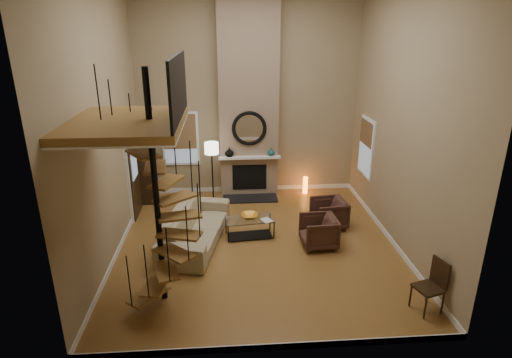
{
  "coord_description": "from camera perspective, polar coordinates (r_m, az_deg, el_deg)",
  "views": [
    {
      "loc": [
        -0.64,
        -8.27,
        4.62
      ],
      "look_at": [
        0.0,
        0.4,
        1.4
      ],
      "focal_mm": 29.67,
      "sensor_mm": 36.0,
      "label": 1
    }
  ],
  "objects": [
    {
      "name": "bowl",
      "position": [
        9.64,
        -0.88,
        -5.0
      ],
      "size": [
        0.39,
        0.39,
        0.1
      ],
      "primitive_type": "imported",
      "color": "gold",
      "rests_on": "coffee_table"
    },
    {
      "name": "vase_right",
      "position": [
        11.65,
        2.07,
        3.67
      ],
      "size": [
        0.2,
        0.2,
        0.21
      ],
      "primitive_type": "imported",
      "color": "#16504C",
      "rests_on": "mantel"
    },
    {
      "name": "floor_lamp",
      "position": [
        11.14,
        -5.99,
        3.48
      ],
      "size": [
        0.37,
        0.37,
        1.7
      ],
      "color": "black",
      "rests_on": "ground"
    },
    {
      "name": "sofa",
      "position": [
        9.5,
        -8.21,
        -6.3
      ],
      "size": [
        1.55,
        2.79,
        0.77
      ],
      "primitive_type": "imported",
      "rotation": [
        0.0,
        0.0,
        1.36
      ],
      "color": "tan",
      "rests_on": "ground"
    },
    {
      "name": "loft",
      "position": [
        6.76,
        -16.25,
        7.71
      ],
      "size": [
        1.7,
        2.2,
        1.09
      ],
      "color": "olive",
      "rests_on": "left_wall"
    },
    {
      "name": "firebox",
      "position": [
        11.87,
        -0.88,
        0.26
      ],
      "size": [
        0.95,
        0.02,
        0.72
      ],
      "primitive_type": "cube",
      "color": "black",
      "rests_on": "chimney_breast"
    },
    {
      "name": "mantel",
      "position": [
        11.6,
        -0.87,
        2.91
      ],
      "size": [
        1.7,
        0.18,
        0.06
      ],
      "primitive_type": "cube",
      "color": "white",
      "rests_on": "chimney_breast"
    },
    {
      "name": "entry_door",
      "position": [
        10.93,
        -16.2,
        0.42
      ],
      "size": [
        0.1,
        1.05,
        2.16
      ],
      "color": "white",
      "rests_on": "ground"
    },
    {
      "name": "front_wall",
      "position": [
        5.4,
        2.87,
        0.03
      ],
      "size": [
        6.0,
        0.02,
        5.5
      ],
      "primitive_type": "cube",
      "color": "tan",
      "rests_on": "ground"
    },
    {
      "name": "baseboard_right",
      "position": [
        10.12,
        17.47,
        -7.49
      ],
      "size": [
        0.02,
        6.5,
        0.12
      ],
      "primitive_type": "cube",
      "color": "white",
      "rests_on": "ground"
    },
    {
      "name": "mirror_frame",
      "position": [
        11.44,
        -0.91,
        6.83
      ],
      "size": [
        0.94,
        0.1,
        0.94
      ],
      "primitive_type": "torus",
      "rotation": [
        1.57,
        0.0,
        0.0
      ],
      "color": "black",
      "rests_on": "chimney_breast"
    },
    {
      "name": "back_wall",
      "position": [
        11.69,
        -1.05,
        11.11
      ],
      "size": [
        6.0,
        0.02,
        5.5
      ],
      "primitive_type": "cube",
      "color": "tan",
      "rests_on": "ground"
    },
    {
      "name": "left_wall",
      "position": [
        8.8,
        -19.82,
        6.86
      ],
      "size": [
        0.02,
        6.5,
        5.5
      ],
      "primitive_type": "cube",
      "color": "tan",
      "rests_on": "ground"
    },
    {
      "name": "baseboard_back",
      "position": [
        12.4,
        -0.97,
        -1.27
      ],
      "size": [
        6.0,
        0.02,
        0.12
      ],
      "primitive_type": "cube",
      "color": "white",
      "rests_on": "ground"
    },
    {
      "name": "chimney_breast",
      "position": [
        11.5,
        -1.0,
        10.96
      ],
      "size": [
        1.6,
        0.38,
        5.5
      ],
      "primitive_type": "cube",
      "color": "#8E755C",
      "rests_on": "ground"
    },
    {
      "name": "hearth",
      "position": [
        11.79,
        -0.78,
        -2.64
      ],
      "size": [
        1.5,
        0.6,
        0.04
      ],
      "primitive_type": "cube",
      "color": "black",
      "rests_on": "ground"
    },
    {
      "name": "accent_lamp",
      "position": [
        12.19,
        6.66,
        -0.82
      ],
      "size": [
        0.14,
        0.14,
        0.48
      ],
      "primitive_type": "cylinder",
      "color": "orange",
      "rests_on": "ground"
    },
    {
      "name": "side_chair",
      "position": [
        7.87,
        22.75,
        -12.79
      ],
      "size": [
        0.52,
        0.5,
        0.92
      ],
      "color": "black",
      "rests_on": "ground"
    },
    {
      "name": "ground",
      "position": [
        9.5,
        0.18,
        -8.82
      ],
      "size": [
        6.0,
        6.5,
        0.01
      ],
      "primitive_type": "cube",
      "color": "#A77536",
      "rests_on": "ground"
    },
    {
      "name": "hutch",
      "position": [
        11.85,
        -14.53,
        1.61
      ],
      "size": [
        0.41,
        0.86,
        1.93
      ],
      "primitive_type": "cube",
      "color": "black",
      "rests_on": "ground"
    },
    {
      "name": "armchair_near",
      "position": [
        10.28,
        10.16,
        -4.53
      ],
      "size": [
        0.85,
        0.83,
        0.7
      ],
      "primitive_type": "imported",
      "rotation": [
        0.0,
        0.0,
        -1.45
      ],
      "color": "#452820",
      "rests_on": "ground"
    },
    {
      "name": "mirror_disc",
      "position": [
        11.45,
        -0.91,
        6.84
      ],
      "size": [
        0.8,
        0.01,
        0.8
      ],
      "primitive_type": "cylinder",
      "rotation": [
        1.57,
        0.0,
        0.0
      ],
      "color": "white",
      "rests_on": "chimney_breast"
    },
    {
      "name": "vase_left",
      "position": [
        11.58,
        -3.61,
        3.63
      ],
      "size": [
        0.24,
        0.24,
        0.25
      ],
      "primitive_type": "imported",
      "color": "black",
      "rests_on": "mantel"
    },
    {
      "name": "armchair_far",
      "position": [
        9.38,
        8.86,
        -6.98
      ],
      "size": [
        0.79,
        0.77,
        0.68
      ],
      "primitive_type": "imported",
      "rotation": [
        0.0,
        0.0,
        -1.51
      ],
      "color": "#452820",
      "rests_on": "ground"
    },
    {
      "name": "spiral_stair",
      "position": [
        7.16,
        -13.05,
        -3.57
      ],
      "size": [
        1.47,
        1.47,
        4.06
      ],
      "color": "black",
      "rests_on": "ground"
    },
    {
      "name": "baseboard_front",
      "position": [
        6.82,
        2.44,
        -21.66
      ],
      "size": [
        6.0,
        0.02,
        0.12
      ],
      "primitive_type": "cube",
      "color": "white",
      "rests_on": "ground"
    },
    {
      "name": "window_right",
      "position": [
        11.29,
        14.64,
        4.28
      ],
      "size": [
        0.06,
        1.02,
        1.52
      ],
      "color": "white",
      "rests_on": "right_wall"
    },
    {
      "name": "right_wall",
      "position": [
        9.23,
        19.28,
        7.5
      ],
      "size": [
        0.02,
        6.5,
        5.5
      ],
      "primitive_type": "cube",
      "color": "tan",
      "rests_on": "ground"
    },
    {
      "name": "window_back",
      "position": [
        11.94,
        -10.19,
        5.46
      ],
      "size": [
        1.02,
        0.06,
        1.52
      ],
      "color": "white",
      "rests_on": "back_wall"
    },
    {
      "name": "coffee_table",
      "position": [
        9.69,
        -0.85,
        -6.26
      ],
      "size": [
        1.15,
        0.66,
        0.43
      ],
      "color": "silver",
      "rests_on": "ground"
    },
    {
      "name": "book",
      "position": [
        9.5,
        1.31,
        -5.63
      ],
      "size": [
        0.3,
        0.33,
        0.03
      ],
      "primitive_type": "imported",
      "rotation": [
        0.0,
        0.0,
        0.43
      ],
      "color": "gray",
      "rests_on": "coffee_table"
    },
    {
      "name": "baseboard_left",
      "position": [
        9.73,
        -17.87,
        -8.7
      ],
      "size": [
        0.02,
        6.5,
        0.12
      ],
      "primitive_type": "cube",
      "color": "white",
      "rests_on": "ground"
    }
  ]
}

